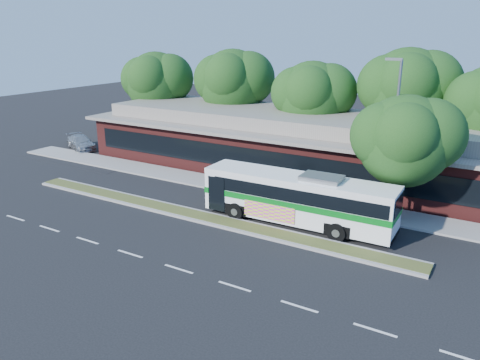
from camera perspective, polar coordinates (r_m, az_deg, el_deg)
The scene contains 13 objects.
ground at distance 27.23m, azimuth -5.98°, elevation -4.89°, with size 120.00×120.00×0.00m, color black.
median_strip at distance 27.64m, azimuth -5.24°, elevation -4.35°, with size 26.00×1.10×0.15m, color #454D21.
sidewalk at distance 32.21m, azimuth 0.80°, elevation -1.07°, with size 44.00×2.60×0.12m, color gray.
parking_lot at distance 45.98m, azimuth -16.68°, elevation 3.83°, with size 14.00×12.00×0.01m, color black.
plaza_building at distance 37.30m, azimuth 5.90°, elevation 4.75°, with size 33.20×11.20×4.45m.
lamp_post at distance 27.21m, azimuth 18.20°, elevation 5.12°, with size 0.93×0.18×9.07m.
tree_bg_a at distance 46.33m, azimuth -9.65°, elevation 11.79°, with size 6.47×5.80×8.63m.
tree_bg_b at distance 42.45m, azimuth -0.28°, elevation 11.89°, with size 6.69×6.00×9.00m.
tree_bg_c at distance 38.10m, azimuth 9.40°, elevation 10.17°, with size 6.24×5.60×8.26m.
tree_bg_d at distance 37.03m, azimuth 20.40°, elevation 10.40°, with size 6.91×6.20×9.37m.
transit_bus at distance 26.17m, azimuth 7.13°, elevation -1.89°, with size 10.95×2.73×3.06m.
sedan at distance 45.72m, azimuth -18.84°, elevation 4.35°, with size 1.76×4.32×1.25m, color #9DA0A4.
sidewalk_tree at distance 27.32m, azimuth 20.24°, elevation 4.67°, with size 5.69×5.11×7.20m.
Camera 1 is at (15.23, -20.04, 10.38)m, focal length 35.00 mm.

